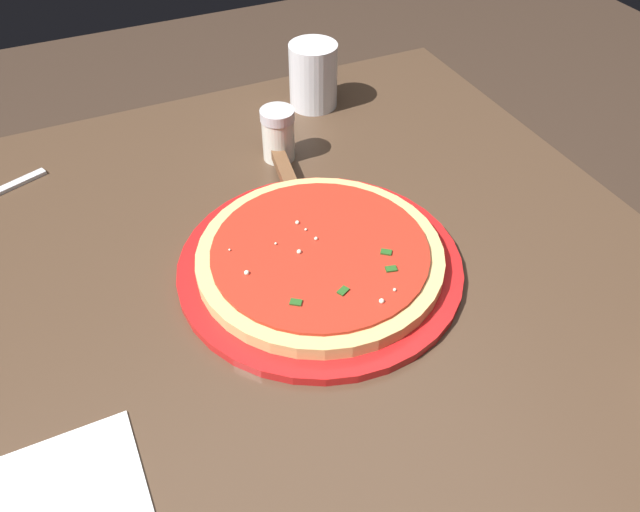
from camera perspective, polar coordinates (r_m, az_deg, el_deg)
restaurant_table at (r=0.82m, az=-1.96°, el=-8.16°), size 0.85×0.86×0.73m
serving_plate at (r=0.71m, az=0.00°, el=-0.86°), size 0.32×0.32×0.01m
pizza at (r=0.70m, az=0.00°, el=0.03°), size 0.28×0.28×0.02m
pizza_server at (r=0.82m, az=-2.99°, el=7.10°), size 0.22×0.08×0.01m
cup_tall_drink at (r=0.99m, az=-0.62°, el=16.08°), size 0.07×0.07×0.10m
parmesan_shaker at (r=0.87m, az=-3.82°, el=11.00°), size 0.05×0.05×0.07m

